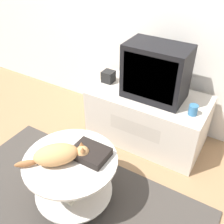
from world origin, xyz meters
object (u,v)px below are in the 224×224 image
at_px(speaker, 108,76).
at_px(dvd_box, 90,153).
at_px(tv, 156,72).
at_px(cat, 58,155).

relative_size(speaker, dvd_box, 0.43).
distance_m(tv, speaker, 0.54).
relative_size(speaker, cat, 0.28).
bearing_deg(dvd_box, tv, 83.91).
bearing_deg(speaker, cat, -76.62).
distance_m(tv, dvd_box, 0.93).
height_order(dvd_box, cat, cat).
xyz_separation_m(tv, dvd_box, (-0.09, -0.88, -0.28)).
height_order(tv, dvd_box, tv).
height_order(tv, cat, tv).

